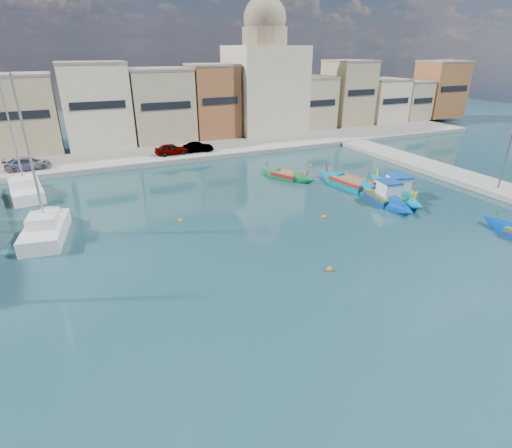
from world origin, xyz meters
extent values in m
plane|color=#113134|center=(0.00, 0.00, 0.00)|extent=(160.00, 160.00, 0.00)
cube|color=gray|center=(0.00, 32.00, 0.30)|extent=(80.00, 8.00, 0.60)
cube|color=tan|center=(-21.91, 39.16, 4.97)|extent=(6.90, 6.32, 8.74)
cube|color=gray|center=(-21.91, 39.16, 9.49)|extent=(7.03, 6.44, 0.30)
cube|color=black|center=(-21.91, 35.95, 5.41)|extent=(5.52, 0.10, 0.90)
cube|color=beige|center=(-13.86, 39.12, 5.55)|extent=(7.88, 6.24, 9.89)
cube|color=gray|center=(-13.86, 39.12, 10.64)|extent=(8.04, 6.37, 0.30)
cube|color=black|center=(-13.86, 35.95, 6.04)|extent=(6.30, 0.10, 0.90)
cube|color=tan|center=(-5.74, 39.72, 5.09)|extent=(7.88, 7.44, 8.99)
cube|color=gray|center=(-5.74, 39.72, 9.74)|extent=(8.04, 7.59, 0.30)
cube|color=black|center=(-5.74, 35.95, 5.54)|extent=(6.30, 0.10, 0.90)
cube|color=#A65F34|center=(1.54, 39.07, 5.31)|extent=(6.17, 6.13, 9.43)
cube|color=gray|center=(1.54, 39.07, 10.18)|extent=(6.29, 6.26, 0.30)
cube|color=black|center=(1.54, 35.95, 5.78)|extent=(4.93, 0.10, 0.90)
cube|color=tan|center=(9.05, 39.85, 3.63)|extent=(7.31, 7.69, 6.05)
cube|color=gray|center=(9.05, 39.85, 6.80)|extent=(7.46, 7.85, 0.30)
cube|color=black|center=(9.05, 35.95, 3.93)|extent=(5.85, 0.10, 0.90)
cube|color=tan|center=(17.02, 39.65, 4.31)|extent=(7.54, 7.30, 7.41)
cube|color=gray|center=(17.02, 39.65, 8.16)|extent=(7.69, 7.45, 0.30)
cube|color=black|center=(17.02, 35.95, 4.68)|extent=(6.03, 0.10, 0.90)
cube|color=tan|center=(24.93, 39.49, 5.42)|extent=(6.36, 6.97, 9.63)
cube|color=gray|center=(24.93, 39.49, 10.38)|extent=(6.48, 7.11, 0.30)
cube|color=black|center=(24.93, 35.95, 5.90)|extent=(5.09, 0.10, 0.90)
cube|color=beige|center=(32.15, 39.35, 3.93)|extent=(6.63, 6.70, 6.65)
cube|color=gray|center=(32.15, 39.35, 7.40)|extent=(6.76, 6.83, 0.30)
cube|color=black|center=(32.15, 35.95, 4.26)|extent=(5.30, 0.10, 0.90)
cube|color=tan|center=(38.26, 39.75, 3.70)|extent=(5.08, 7.51, 6.20)
cube|color=gray|center=(38.26, 39.75, 6.95)|extent=(5.18, 7.66, 0.30)
cube|color=black|center=(38.26, 35.95, 4.01)|extent=(4.06, 0.10, 0.90)
cube|color=#A65F34|center=(45.15, 39.00, 5.27)|extent=(7.79, 6.00, 9.33)
cube|color=gray|center=(45.15, 39.00, 10.08)|extent=(7.95, 6.12, 0.30)
cube|color=black|center=(45.15, 35.95, 5.73)|extent=(6.23, 0.10, 0.90)
cube|color=beige|center=(10.00, 40.00, 6.60)|extent=(10.00, 10.00, 12.00)
cylinder|color=#9E8466|center=(10.00, 40.00, 13.80)|extent=(6.40, 6.40, 2.40)
sphere|color=#9E8466|center=(10.00, 40.00, 15.99)|extent=(6.00, 6.00, 6.00)
cylinder|color=#595B60|center=(17.50, 6.00, 4.00)|extent=(0.16, 0.16, 8.00)
cube|color=#595B60|center=(16.60, 6.00, 7.85)|extent=(0.35, 0.15, 0.18)
imported|color=#4C1919|center=(-6.81, 30.50, 1.26)|extent=(3.89, 1.64, 1.31)
imported|color=#4C1919|center=(-3.52, 30.50, 1.19)|extent=(3.64, 1.44, 1.18)
imported|color=#4C1919|center=(-22.00, 30.50, 1.24)|extent=(4.56, 2.11, 1.29)
cube|color=#00889D|center=(8.46, 9.62, 0.21)|extent=(3.02, 4.21, 1.06)
cone|color=#00889D|center=(9.25, 12.66, 0.27)|extent=(2.94, 3.91, 2.73)
cone|color=#00889D|center=(7.66, 6.58, 0.27)|extent=(2.94, 3.91, 2.73)
cube|color=yellow|center=(8.46, 9.62, 0.66)|extent=(3.15, 4.44, 0.19)
cube|color=red|center=(8.46, 9.62, 0.47)|extent=(3.14, 4.31, 0.11)
cube|color=olive|center=(8.46, 9.62, 0.74)|extent=(2.62, 3.80, 0.06)
cylinder|color=yellow|center=(9.33, 12.96, 0.96)|extent=(0.27, 0.52, 1.16)
cylinder|color=yellow|center=(7.58, 6.28, 0.96)|extent=(0.27, 0.52, 1.16)
cube|color=white|center=(8.32, 9.08, 1.33)|extent=(1.93, 2.25, 1.17)
cube|color=#0F47A5|center=(8.32, 9.08, 1.98)|extent=(2.05, 2.40, 0.13)
cube|color=#0038AB|center=(6.54, 8.67, 0.21)|extent=(2.67, 3.67, 1.05)
cone|color=#0038AB|center=(7.04, 11.39, 0.26)|extent=(2.63, 3.44, 2.63)
cone|color=#0038AB|center=(6.05, 5.94, 0.26)|extent=(2.63, 3.44, 2.63)
cube|color=#187A39|center=(6.54, 8.67, 0.65)|extent=(2.78, 3.87, 0.19)
cube|color=red|center=(6.54, 8.67, 0.46)|extent=(2.78, 3.75, 0.11)
cube|color=olive|center=(6.54, 8.67, 0.74)|extent=(2.30, 3.32, 0.06)
cylinder|color=#187A39|center=(7.09, 11.66, 0.95)|extent=(0.23, 0.52, 1.14)
cylinder|color=#187A39|center=(6.00, 5.67, 0.95)|extent=(0.23, 0.52, 1.14)
cube|color=white|center=(6.46, 8.19, 1.31)|extent=(1.75, 1.94, 1.16)
cube|color=#0F47A5|center=(6.46, 8.19, 1.95)|extent=(1.86, 2.08, 0.13)
cube|color=#007A9B|center=(6.29, 13.01, 0.23)|extent=(2.88, 4.06, 1.13)
cone|color=#007A9B|center=(5.75, 16.05, 0.28)|extent=(2.83, 3.79, 2.84)
cone|color=#007A9B|center=(6.83, 9.98, 0.28)|extent=(2.83, 3.79, 2.84)
cube|color=#B1121B|center=(6.29, 13.01, 0.70)|extent=(3.00, 4.28, 0.20)
cube|color=#197F33|center=(6.29, 13.01, 0.50)|extent=(3.00, 4.15, 0.11)
cube|color=olive|center=(6.29, 13.01, 0.79)|extent=(2.49, 3.67, 0.07)
cylinder|color=#B1121B|center=(5.69, 16.35, 1.02)|extent=(0.25, 0.55, 1.23)
cylinder|color=#B1121B|center=(6.89, 9.68, 1.02)|extent=(0.25, 0.55, 1.23)
cube|color=#0B7435|center=(2.02, 18.16, 0.18)|extent=(2.80, 3.21, 0.89)
cone|color=#0B7435|center=(1.03, 20.17, 0.22)|extent=(2.72, 3.06, 2.21)
cone|color=#0B7435|center=(3.01, 16.16, 0.22)|extent=(2.72, 3.06, 2.21)
cube|color=red|center=(2.02, 18.16, 0.55)|extent=(2.93, 3.38, 0.16)
cube|color=red|center=(2.02, 18.16, 0.39)|extent=(2.90, 3.30, 0.09)
cube|color=olive|center=(2.02, 18.16, 0.62)|extent=(2.45, 2.87, 0.05)
cylinder|color=red|center=(0.93, 20.36, 0.80)|extent=(0.30, 0.43, 0.97)
cylinder|color=red|center=(3.11, 15.96, 0.80)|extent=(0.30, 0.43, 0.97)
cone|color=#0036AC|center=(10.36, 0.67, 0.24)|extent=(1.96, 3.01, 2.39)
cylinder|color=#17762E|center=(10.36, 0.93, 0.85)|extent=(0.14, 0.45, 1.03)
cube|color=white|center=(-21.88, 23.25, 0.36)|extent=(3.29, 6.38, 1.33)
cone|color=white|center=(-22.43, 27.13, 0.36)|extent=(2.92, 3.79, 2.46)
cube|color=white|center=(-21.88, 23.25, 1.38)|extent=(2.13, 2.41, 0.72)
cylinder|color=#999EA3|center=(-21.94, 23.68, 5.64)|extent=(0.16, 0.16, 10.25)
cube|color=white|center=(-20.10, 12.81, 0.36)|extent=(3.33, 6.12, 1.35)
cone|color=white|center=(-19.54, 16.50, 0.36)|extent=(2.96, 3.66, 2.49)
cube|color=white|center=(-20.10, 12.81, 1.40)|extent=(2.16, 2.33, 0.73)
cylinder|color=#999EA3|center=(-20.03, 13.22, 5.71)|extent=(0.17, 0.17, 10.38)
sphere|color=orange|center=(-4.57, 0.72, 0.08)|extent=(0.36, 0.36, 0.36)
sphere|color=orange|center=(-0.35, 7.70, 0.08)|extent=(0.36, 0.36, 0.36)
sphere|color=orange|center=(6.59, 20.88, 0.08)|extent=(0.36, 0.36, 0.36)
sphere|color=orange|center=(-10.80, 11.72, 0.08)|extent=(0.36, 0.36, 0.36)
sphere|color=orange|center=(11.02, 1.02, 0.08)|extent=(0.36, 0.36, 0.36)
camera|label=1|loc=(-17.28, -16.36, 12.30)|focal=28.00mm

